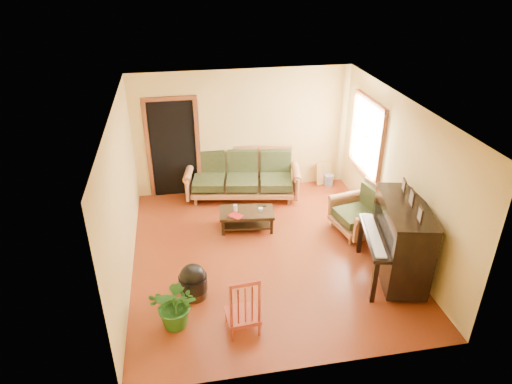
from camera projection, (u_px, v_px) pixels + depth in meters
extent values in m
plane|color=#5F1F0C|center=(266.00, 253.00, 7.90)|extent=(5.00, 5.00, 0.00)
cube|color=black|center=(173.00, 149.00, 9.34)|extent=(1.08, 0.16, 2.05)
cube|color=white|center=(367.00, 137.00, 8.67)|extent=(0.12, 1.36, 1.46)
cube|color=#A86A3D|center=(242.00, 176.00, 9.47)|extent=(2.45, 1.35, 0.99)
cube|color=black|center=(247.00, 220.00, 8.52)|extent=(1.05, 0.66, 0.36)
cube|color=#A86A3D|center=(358.00, 210.00, 8.27)|extent=(1.03, 1.07, 0.91)
cube|color=black|center=(401.00, 242.00, 7.04)|extent=(1.17, 1.63, 1.30)
cylinder|color=black|center=(193.00, 285.00, 6.83)|extent=(0.51, 0.51, 0.41)
cube|color=maroon|center=(242.00, 302.00, 6.11)|extent=(0.47, 0.51, 0.94)
cube|color=#B8943D|center=(324.00, 173.00, 10.11)|extent=(0.41, 0.21, 0.53)
cylinder|color=#3757A6|center=(329.00, 180.00, 10.11)|extent=(0.26, 0.26, 0.24)
imported|color=#225A19|center=(176.00, 305.00, 6.20)|extent=(0.83, 0.78, 0.74)
imported|color=maroon|center=(233.00, 218.00, 8.19)|extent=(0.30, 0.30, 0.02)
cylinder|color=silver|center=(235.00, 208.00, 8.40)|extent=(0.09, 0.09, 0.13)
cylinder|color=white|center=(261.00, 209.00, 8.44)|extent=(0.09, 0.09, 0.06)
cube|color=black|center=(262.00, 206.00, 8.59)|extent=(0.14, 0.05, 0.01)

